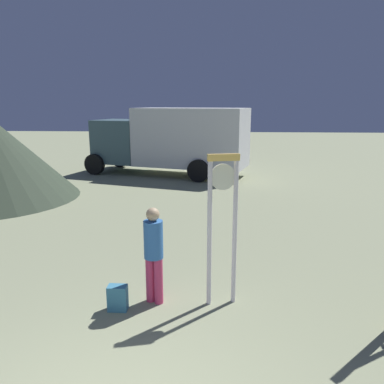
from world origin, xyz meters
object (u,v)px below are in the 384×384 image
(backpack, at_px, (118,298))
(person_near_clock, at_px, (154,251))
(box_truck_near, at_px, (173,139))
(standing_clock, at_px, (222,215))

(backpack, bearing_deg, person_near_clock, 27.84)
(person_near_clock, height_order, box_truck_near, box_truck_near)
(standing_clock, relative_size, backpack, 5.96)
(person_near_clock, xyz_separation_m, box_truck_near, (-0.96, 11.05, 0.71))
(person_near_clock, relative_size, box_truck_near, 0.21)
(standing_clock, height_order, backpack, standing_clock)
(standing_clock, distance_m, backpack, 2.02)
(standing_clock, distance_m, box_truck_near, 11.18)
(standing_clock, bearing_deg, box_truck_near, 100.33)
(standing_clock, height_order, box_truck_near, box_truck_near)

